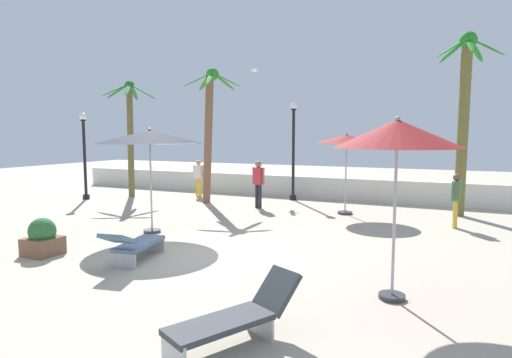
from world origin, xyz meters
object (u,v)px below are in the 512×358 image
guest_0 (456,195)px  planter (43,238)px  patio_umbrella_1 (347,140)px  seagull_1 (255,70)px  lamp_post_0 (293,149)px  lamp_post_1 (84,152)px  patio_umbrella_0 (397,135)px  lounge_chair_0 (134,244)px  palm_tree_0 (130,124)px  palm_tree_2 (209,122)px  palm_tree_1 (464,108)px  guest_3 (258,179)px  lounge_chair_1 (236,316)px  guest_2 (199,175)px  patio_umbrella_2 (150,137)px

guest_0 → planter: size_ratio=1.88×
patio_umbrella_1 → seagull_1: bearing=142.3°
lamp_post_0 → lamp_post_1: lamp_post_0 is taller
patio_umbrella_0 → lounge_chair_0: bearing=-178.3°
lamp_post_1 → seagull_1: 8.45m
palm_tree_0 → palm_tree_2: palm_tree_2 is taller
lamp_post_1 → seagull_1: bearing=44.5°
patio_umbrella_1 → palm_tree_1: (3.56, 1.32, 1.08)m
patio_umbrella_1 → guest_3: patio_umbrella_1 is taller
palm_tree_0 → guest_3: palm_tree_0 is taller
lounge_chair_1 → guest_3: (-4.08, 9.67, 0.69)m
planter → patio_umbrella_0: bearing=4.4°
lounge_chair_0 → guest_2: size_ratio=1.18×
guest_2 → planter: 9.54m
patio_umbrella_0 → patio_umbrella_2: bearing=161.3°
guest_3 → palm_tree_2: bearing=172.3°
lounge_chair_0 → palm_tree_2: bearing=109.3°
lounge_chair_1 → guest_0: size_ratio=1.21×
lamp_post_0 → guest_0: size_ratio=2.53×
palm_tree_2 → lounge_chair_1: size_ratio=2.74×
palm_tree_0 → lounge_chair_0: bearing=-49.0°
patio_umbrella_1 → palm_tree_2: 5.52m
palm_tree_1 → planter: palm_tree_1 is taller
lamp_post_0 → lounge_chair_1: lamp_post_0 is taller
lounge_chair_1 → seagull_1: seagull_1 is taller
planter → seagull_1: bearing=91.4°
patio_umbrella_0 → guest_3: 9.33m
guest_0 → planter: (-8.49, -7.04, -0.58)m
guest_3 → lounge_chair_0: bearing=-86.7°
guest_3 → lamp_post_0: bearing=79.0°
planter → palm_tree_2: bearing=93.0°
palm_tree_0 → palm_tree_1: (13.10, 1.05, 0.43)m
planter → lounge_chair_0: bearing=10.4°
guest_2 → seagull_1: (1.46, 2.70, 4.75)m
lamp_post_1 → lounge_chair_1: (11.64, -8.64, -1.61)m
lamp_post_1 → planter: size_ratio=4.26×
guest_2 → guest_3: 3.94m
guest_0 → lamp_post_1: bearing=-178.8°
patio_umbrella_0 → palm_tree_0: bearing=147.7°
guest_0 → seagull_1: (-8.79, 5.01, 4.76)m
patio_umbrella_1 → lounge_chair_1: patio_umbrella_1 is taller
lounge_chair_1 → seagull_1: bearing=114.1°
lamp_post_1 → patio_umbrella_1: bearing=6.2°
lounge_chair_0 → guest_3: size_ratio=1.09×
lamp_post_0 → guest_2: size_ratio=2.50×
lounge_chair_0 → guest_2: guest_2 is taller
palm_tree_0 → lounge_chair_0: size_ratio=2.64×
lamp_post_0 → lamp_post_1: bearing=-156.5°
palm_tree_1 → patio_umbrella_0: bearing=-97.0°
lamp_post_1 → lounge_chair_0: (7.98, -6.32, -1.58)m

